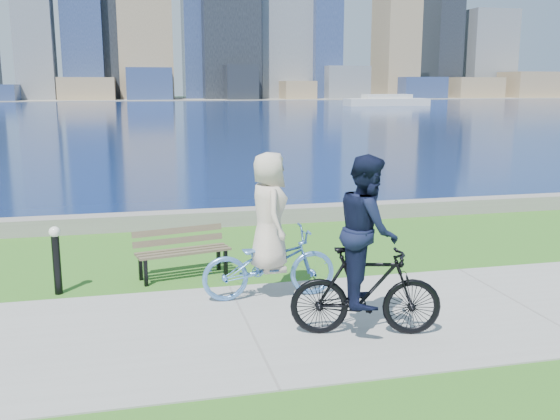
# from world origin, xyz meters

# --- Properties ---
(ground) EXTENTS (320.00, 320.00, 0.00)m
(ground) POSITION_xyz_m (0.00, 0.00, 0.00)
(ground) COLOR #2B651A
(ground) RESTS_ON ground
(concrete_path) EXTENTS (80.00, 3.50, 0.02)m
(concrete_path) POSITION_xyz_m (0.00, 0.00, 0.01)
(concrete_path) COLOR gray
(concrete_path) RESTS_ON ground
(seawall) EXTENTS (90.00, 0.50, 0.35)m
(seawall) POSITION_xyz_m (0.00, 6.20, 0.17)
(seawall) COLOR slate
(seawall) RESTS_ON ground
(bay_water) EXTENTS (320.00, 131.00, 0.01)m
(bay_water) POSITION_xyz_m (0.00, 72.00, 0.00)
(bay_water) COLOR #0B1C4A
(bay_water) RESTS_ON ground
(far_shore) EXTENTS (320.00, 30.00, 0.12)m
(far_shore) POSITION_xyz_m (0.00, 130.00, 0.06)
(far_shore) COLOR gray
(far_shore) RESTS_ON ground
(ferry_far) EXTENTS (12.42, 3.55, 1.69)m
(ferry_far) POSITION_xyz_m (31.57, 80.02, 0.70)
(ferry_far) COLOR silver
(ferry_far) RESTS_ON ground
(park_bench) EXTENTS (1.62, 0.85, 0.80)m
(park_bench) POSITION_xyz_m (-4.67, 2.51, 0.49)
(park_bench) COLOR black
(park_bench) RESTS_ON ground
(bollard_lamp) EXTENTS (0.17, 0.17, 1.06)m
(bollard_lamp) POSITION_xyz_m (-6.58, 2.04, 0.61)
(bollard_lamp) COLOR black
(bollard_lamp) RESTS_ON ground
(cyclist_woman) EXTENTS (0.70, 2.00, 2.18)m
(cyclist_woman) POSITION_xyz_m (-3.49, 1.10, 0.83)
(cyclist_woman) COLOR #578DD4
(cyclist_woman) RESTS_ON ground
(cyclist_man) EXTENTS (1.00, 1.97, 2.30)m
(cyclist_man) POSITION_xyz_m (-2.61, -0.56, 0.99)
(cyclist_man) COLOR black
(cyclist_man) RESTS_ON ground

